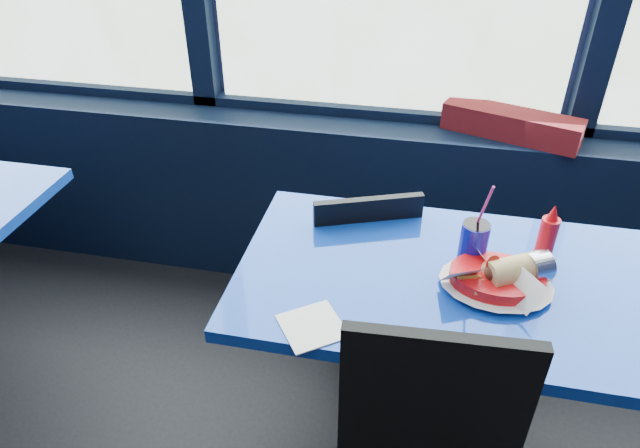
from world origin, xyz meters
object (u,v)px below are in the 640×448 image
at_px(chair_near_back, 379,268).
at_px(ketchup_bottle, 547,237).
at_px(food_basket, 499,277).
at_px(near_table, 441,322).
at_px(soda_cup, 474,242).
at_px(planter_box, 511,124).

relative_size(chair_near_back, ketchup_bottle, 4.32).
relative_size(chair_near_back, food_basket, 2.86).
xyz_separation_m(near_table, soda_cup, (0.06, 0.08, 0.25)).
bearing_deg(near_table, soda_cup, 53.52).
height_order(planter_box, soda_cup, soda_cup).
bearing_deg(near_table, ketchup_bottle, 25.23).
bearing_deg(food_basket, ketchup_bottle, 43.42).
distance_m(near_table, chair_near_back, 0.41).
distance_m(chair_near_back, ketchup_bottle, 0.64).
xyz_separation_m(ketchup_bottle, soda_cup, (-0.20, -0.04, -0.02)).
bearing_deg(ketchup_bottle, chair_near_back, 156.80).
relative_size(chair_near_back, planter_box, 1.58).
bearing_deg(food_basket, planter_box, 79.94).
bearing_deg(soda_cup, chair_near_back, 138.53).
bearing_deg(chair_near_back, soda_cup, 117.42).
bearing_deg(ketchup_bottle, near_table, -154.77).
bearing_deg(chair_near_back, food_basket, 113.85).
relative_size(food_basket, ketchup_bottle, 1.51).
relative_size(near_table, soda_cup, 4.38).
bearing_deg(planter_box, food_basket, -76.10).
xyz_separation_m(chair_near_back, ketchup_bottle, (0.49, -0.21, 0.36)).
bearing_deg(ketchup_bottle, planter_box, 94.16).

